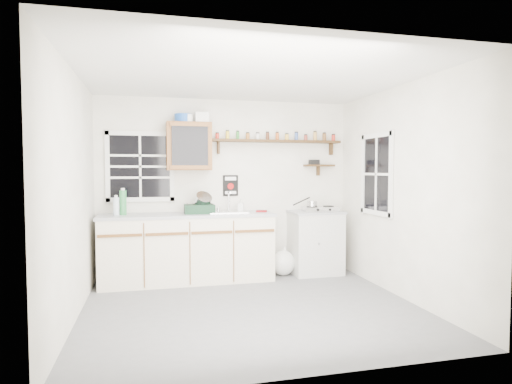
% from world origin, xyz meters
% --- Properties ---
extents(room, '(3.64, 3.24, 2.54)m').
position_xyz_m(room, '(0.00, 0.00, 1.25)').
color(room, '#58595B').
rests_on(room, ground).
extents(main_cabinet, '(2.31, 0.63, 0.92)m').
position_xyz_m(main_cabinet, '(-0.58, 1.30, 0.46)').
color(main_cabinet, beige).
rests_on(main_cabinet, floor).
extents(right_cabinet, '(0.73, 0.57, 0.91)m').
position_xyz_m(right_cabinet, '(1.25, 1.32, 0.46)').
color(right_cabinet, '#B3B3AD').
rests_on(right_cabinet, floor).
extents(sink, '(0.52, 0.44, 0.29)m').
position_xyz_m(sink, '(-0.05, 1.30, 0.93)').
color(sink, silver).
rests_on(sink, main_cabinet).
extents(upper_cabinet, '(0.60, 0.32, 0.65)m').
position_xyz_m(upper_cabinet, '(-0.55, 1.44, 1.82)').
color(upper_cabinet, brown).
rests_on(upper_cabinet, wall_back).
extents(upper_cabinet_clutter, '(0.46, 0.24, 0.14)m').
position_xyz_m(upper_cabinet_clutter, '(-0.53, 1.44, 2.21)').
color(upper_cabinet_clutter, '#18479E').
rests_on(upper_cabinet_clutter, upper_cabinet).
extents(spice_shelf, '(1.91, 0.18, 0.35)m').
position_xyz_m(spice_shelf, '(0.73, 1.51, 1.93)').
color(spice_shelf, black).
rests_on(spice_shelf, wall_back).
extents(secondary_shelf, '(0.45, 0.16, 0.24)m').
position_xyz_m(secondary_shelf, '(1.36, 1.52, 1.58)').
color(secondary_shelf, black).
rests_on(secondary_shelf, wall_back).
extents(warning_sign, '(0.22, 0.02, 0.30)m').
position_xyz_m(warning_sign, '(0.05, 1.59, 1.28)').
color(warning_sign, black).
rests_on(warning_sign, wall_back).
extents(window_back, '(0.93, 0.03, 0.98)m').
position_xyz_m(window_back, '(-1.20, 1.59, 1.55)').
color(window_back, black).
rests_on(window_back, wall_back).
extents(window_right, '(0.03, 0.78, 1.08)m').
position_xyz_m(window_right, '(1.79, 0.55, 1.45)').
color(window_right, black).
rests_on(window_right, wall_back).
extents(water_bottles, '(0.17, 0.11, 0.35)m').
position_xyz_m(water_bottles, '(-1.44, 1.33, 1.07)').
color(water_bottles, silver).
rests_on(water_bottles, main_cabinet).
extents(dish_rack, '(0.40, 0.31, 0.30)m').
position_xyz_m(dish_rack, '(-0.41, 1.29, 1.02)').
color(dish_rack, black).
rests_on(dish_rack, main_cabinet).
extents(soap_bottle, '(0.10, 0.11, 0.18)m').
position_xyz_m(soap_bottle, '(0.16, 1.38, 1.01)').
color(soap_bottle, white).
rests_on(soap_bottle, main_cabinet).
extents(rag, '(0.18, 0.17, 0.02)m').
position_xyz_m(rag, '(0.43, 1.29, 0.93)').
color(rag, maroon).
rests_on(rag, main_cabinet).
extents(hotplate, '(0.52, 0.31, 0.07)m').
position_xyz_m(hotplate, '(1.32, 1.31, 0.94)').
color(hotplate, silver).
rests_on(hotplate, right_cabinet).
extents(saucepan, '(0.31, 0.24, 0.15)m').
position_xyz_m(saucepan, '(1.18, 1.31, 1.02)').
color(saucepan, silver).
rests_on(saucepan, hotplate).
extents(trash_bag, '(0.38, 0.34, 0.43)m').
position_xyz_m(trash_bag, '(0.76, 1.31, 0.19)').
color(trash_bag, silver).
rests_on(trash_bag, floor).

